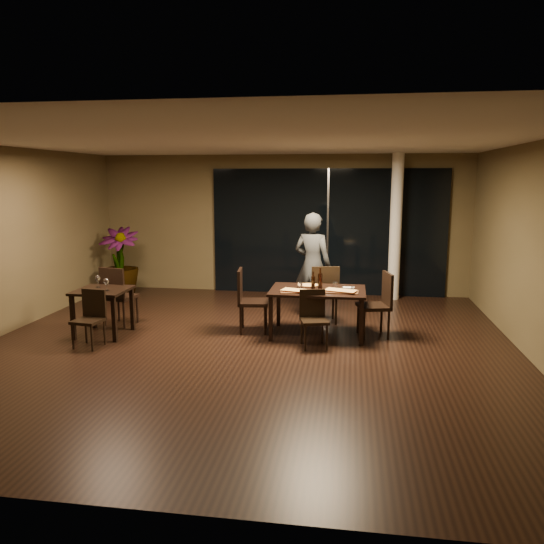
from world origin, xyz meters
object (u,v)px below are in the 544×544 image
Objects in this scene: chair_main_far at (324,291)px; chair_main_right at (379,301)px; main_table at (318,294)px; bottle_a at (313,280)px; side_table at (103,297)px; chair_side_far at (117,293)px; chair_main_near at (313,315)px; bottle_b at (320,282)px; chair_side_near at (91,315)px; bottle_c at (320,278)px; potted_plant at (120,262)px; chair_main_left at (248,297)px; diner at (313,265)px.

chair_main_right is (0.90, -0.64, 0.00)m from chair_main_far.
main_table is 5.38× the size of bottle_a.
side_table is 3.38m from bottle_a.
side_table is 0.78× the size of chair_side_far.
bottle_b is (0.07, 0.55, 0.40)m from chair_main_near.
chair_main_right is 1.21× the size of chair_side_near.
bottle_a is at bearing 9.26° from side_table.
chair_main_right is 1.00m from bottle_c.
bottle_b is (3.45, -0.05, 0.31)m from chair_side_far.
chair_side_near is at bearing -72.62° from potted_plant.
chair_main_far is at bearing -19.30° from potted_plant.
chair_side_far is at bearing 90.82° from side_table.
chair_main_left is 3.94m from potted_plant.
potted_plant is 4.92m from bottle_c.
chair_main_far is 0.79m from bottle_b.
chair_side_near is 3.51m from potted_plant.
chair_main_left reaches higher than chair_main_near.
chair_main_far is 4.71m from potted_plant.
diner is at bearing -14.88° from potted_plant.
side_table is 0.78× the size of chair_main_right.
side_table is at bearing 9.68° from chair_main_far.
bottle_a is (3.32, 0.54, 0.27)m from side_table.
bottle_a is (3.25, 1.10, 0.42)m from chair_side_near.
chair_main_right is 0.70× the size of potted_plant.
chair_main_left is 3.73× the size of bottle_a.
main_table is 1.21m from diner.
main_table is 1.47× the size of chair_main_far.
chair_main_far reaches higher than chair_side_near.
chair_main_right is 1.10m from bottle_a.
chair_main_left is 4.11× the size of bottle_b.
bottle_c is at bearing -26.45° from potted_plant.
chair_side_far is 1.11m from chair_side_near.
chair_side_far is 4.04× the size of bottle_b.
chair_side_far is at bearing 82.58° from chair_main_left.
potted_plant is at bearing 153.55° from bottle_c.
bottle_c is (1.17, 0.06, 0.34)m from chair_main_left.
chair_side_near is at bearing 17.98° from chair_main_far.
chair_main_far is 1.00× the size of chair_side_far.
bottle_b is (3.36, 1.05, 0.40)m from chair_side_near.
chair_side_near is at bearing 109.36° from chair_main_left.
bottle_a is (-0.05, 0.60, 0.42)m from chair_main_near.
potted_plant is at bearing 114.37° from chair_side_near.
bottle_c reaches higher than main_table.
side_table is 0.94× the size of chair_side_near.
chair_side_near is 2.55× the size of bottle_c.
chair_main_near is at bearing -0.98° from side_table.
main_table is 4.93m from potted_plant.
chair_main_near reaches higher than main_table.
main_table is 5.93× the size of bottle_b.
chair_side_far is 2.44m from potted_plant.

